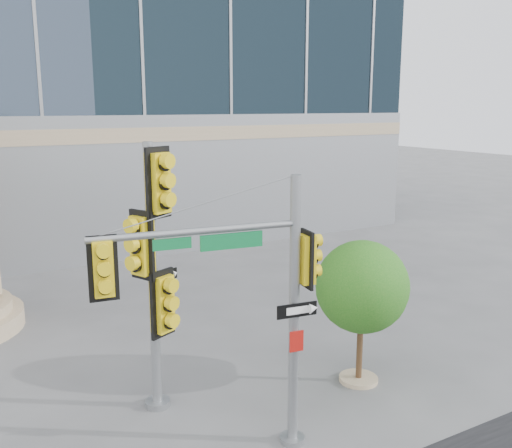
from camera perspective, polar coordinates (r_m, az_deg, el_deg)
ground at (r=12.42m, az=3.30°, el=-19.25°), size 120.00×120.00×0.00m
main_signal_pole at (r=10.14m, az=-0.95°, el=-6.47°), size 4.01×0.92×5.20m
secondary_signal_pole at (r=11.78m, az=-10.15°, el=-3.42°), size 1.08×0.78×5.70m
street_tree at (r=13.39m, az=10.63°, el=-6.51°), size 2.19×2.14×3.41m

